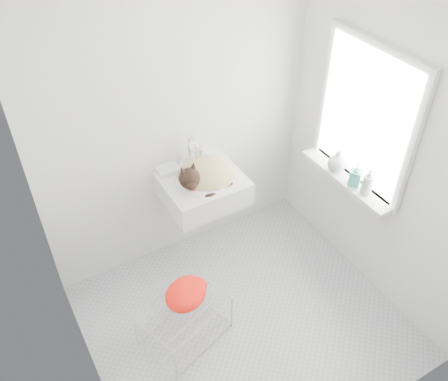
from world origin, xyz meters
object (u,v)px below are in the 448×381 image
wire_rack (185,324)px  bottle_a (365,194)px  bottle_b (354,184)px  sink (202,178)px  cat (205,175)px  bottle_c (336,170)px

wire_rack → bottle_a: bearing=-4.6°
bottle_b → wire_rack: bearing=-179.7°
sink → bottle_b: bearing=-33.9°
cat → bottle_a: bearing=-34.6°
sink → wire_rack: size_ratio=1.06×
sink → cat: 0.05m
bottle_c → bottle_a: bearing=-90.0°
cat → bottle_c: size_ratio=2.58×
wire_rack → bottle_b: 1.60m
wire_rack → sink: bearing=51.6°
bottle_a → bottle_c: 0.32m
sink → bottle_c: bearing=-24.5°
wire_rack → bottle_c: bearing=8.3°
bottle_a → bottle_b: same height
cat → bottle_b: bearing=-29.7°
bottle_a → bottle_b: 0.12m
sink → bottle_b: sink is taller
sink → bottle_a: sink is taller
sink → cat: bearing=-56.1°
cat → bottle_b: cat is taller
bottle_a → bottle_c: same height
bottle_b → bottle_c: size_ratio=1.00×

